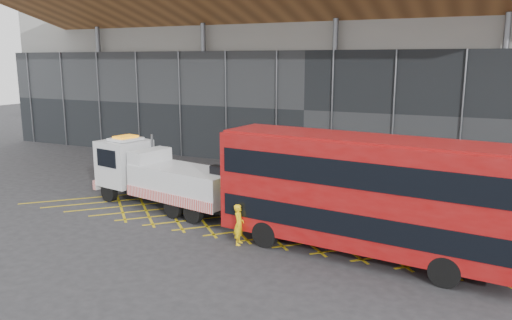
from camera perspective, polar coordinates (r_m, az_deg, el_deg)
The scene contains 6 objects.
ground_plane at distance 25.90m, azimuth -7.47°, elevation -5.25°, with size 120.00×120.00×0.00m, color #27272A.
road_markings at distance 23.75m, azimuth 2.40°, elevation -6.69°, with size 26.36×7.16×0.01m.
construction_building at distance 40.94m, azimuth 9.00°, elevation 13.50°, with size 55.00×23.97×18.00m.
recovery_truck at distance 25.65m, azimuth -10.88°, elevation -1.80°, with size 10.05×3.98×3.49m.
bus_towed at distance 19.10m, azimuth 12.14°, elevation -3.48°, with size 11.51×3.84×4.60m.
worker at distance 20.31m, azimuth -1.96°, elevation -7.37°, with size 0.61×0.40×1.68m, color yellow.
Camera 1 is at (13.52, -20.83, 7.37)m, focal length 35.00 mm.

